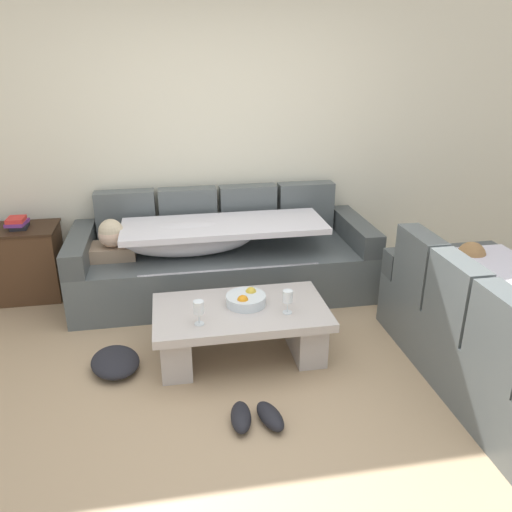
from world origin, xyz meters
The scene contains 12 objects.
ground_plane centered at (0.00, 0.00, 0.00)m, with size 14.00×14.00×0.00m, color tan.
back_wall centered at (0.00, 2.15, 1.35)m, with size 9.00×0.10×2.70m, color beige.
couch_along_wall centered at (-0.03, 1.63, 0.33)m, with size 2.57×0.92×0.88m.
couch_near_window centered at (1.62, 0.02, 0.33)m, with size 0.92×1.79×0.88m.
coffee_table centered at (0.01, 0.58, 0.24)m, with size 1.20×0.68×0.38m.
fruit_bowl centered at (0.06, 0.63, 0.42)m, with size 0.28×0.28×0.10m.
wine_glass_near_left centered at (-0.28, 0.42, 0.50)m, with size 0.07×0.07×0.17m.
wine_glass_near_right centered at (0.32, 0.46, 0.50)m, with size 0.07×0.07×0.17m.
side_cabinet centered at (-1.74, 1.85, 0.32)m, with size 0.72×0.44×0.64m.
book_stack_on_cabinet centered at (-1.69, 1.85, 0.68)m, with size 0.17×0.21×0.09m.
pair_of_shoes centered at (-0.01, -0.14, 0.04)m, with size 0.34×0.31×0.09m.
crumpled_garment centered at (-0.86, 0.56, 0.06)m, with size 0.40×0.32×0.12m, color #232328.
Camera 1 is at (-0.43, -2.49, 2.04)m, focal length 35.62 mm.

